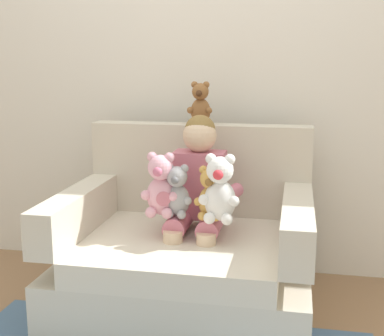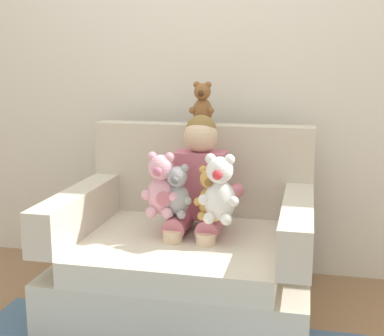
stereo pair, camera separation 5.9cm
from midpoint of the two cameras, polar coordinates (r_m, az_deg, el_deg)
The scene contains 9 objects.
ground_plane at distance 2.78m, azimuth -0.05°, elevation -15.11°, with size 8.00×8.00×0.00m, color #936D4C.
back_wall at distance 3.15m, azimuth 2.70°, elevation 12.47°, with size 6.00×0.10×2.60m, color silver.
armchair at distance 2.71m, azimuth 0.16°, elevation -9.29°, with size 1.22×0.96×0.90m.
seated_child at distance 2.64m, azimuth 1.26°, elevation -2.39°, with size 0.45×0.39×0.82m.
plush_grey at distance 2.52m, azimuth -0.94°, elevation -2.63°, with size 0.15×0.12×0.26m.
plush_white at distance 2.44m, azimuth 3.67°, elevation -2.44°, with size 0.19×0.16×0.32m.
plush_pink at distance 2.54m, azimuth -2.69°, elevation -1.97°, with size 0.19×0.15×0.31m.
plush_honey at distance 2.49m, azimuth 2.68°, elevation -2.87°, with size 0.15×0.12×0.26m.
plush_brown_on_backrest at distance 2.89m, azimuth 1.69°, elevation 6.87°, with size 0.14×0.11×0.23m.
Camera 2 is at (0.57, -2.42, 1.25)m, focal length 49.40 mm.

